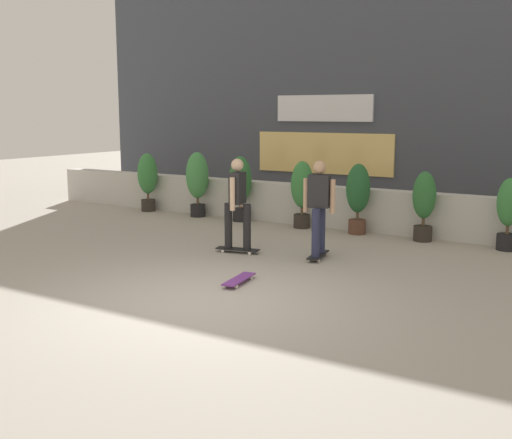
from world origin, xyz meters
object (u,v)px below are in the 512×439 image
at_px(skateboard_near_camera, 239,279).
at_px(skater_by_wall_right, 319,205).
at_px(potted_plant_2, 240,184).
at_px(potted_plant_3, 302,190).
at_px(potted_plant_4, 358,194).
at_px(potted_plant_0, 148,178).
at_px(potted_plant_1, 197,179).
at_px(potted_plant_6, 509,210).
at_px(skater_far_left, 238,201).
at_px(potted_plant_5, 424,202).

bearing_deg(skateboard_near_camera, skater_by_wall_right, 82.12).
relative_size(potted_plant_2, skateboard_near_camera, 1.83).
distance_m(potted_plant_3, potted_plant_4, 1.30).
bearing_deg(potted_plant_4, skater_by_wall_right, -82.94).
relative_size(potted_plant_0, skater_by_wall_right, 0.87).
bearing_deg(potted_plant_1, potted_plant_2, 0.00).
xyz_separation_m(potted_plant_1, potted_plant_4, (4.14, 0.00, -0.07)).
xyz_separation_m(potted_plant_6, skater_by_wall_right, (-2.64, -2.43, 0.19)).
bearing_deg(potted_plant_3, potted_plant_2, -180.00).
bearing_deg(potted_plant_4, potted_plant_6, -0.00).
bearing_deg(potted_plant_3, skateboard_near_camera, -73.67).
xyz_separation_m(potted_plant_1, potted_plant_6, (7.08, 0.00, -0.16)).
xyz_separation_m(potted_plant_4, skater_far_left, (-1.13, -2.79, 0.10)).
xyz_separation_m(potted_plant_2, skateboard_near_camera, (2.92, -4.49, -0.81)).
distance_m(potted_plant_0, potted_plant_5, 7.10).
relative_size(potted_plant_2, potted_plant_6, 1.13).
height_order(potted_plant_4, skater_by_wall_right, skater_by_wall_right).
height_order(potted_plant_1, potted_plant_3, potted_plant_1).
height_order(skater_far_left, skateboard_near_camera, skater_far_left).
height_order(potted_plant_1, potted_plant_4, potted_plant_1).
bearing_deg(potted_plant_6, skater_far_left, -145.62).
distance_m(potted_plant_2, skater_far_left, 3.30).
distance_m(potted_plant_4, skater_far_left, 3.01).
relative_size(potted_plant_3, potted_plant_6, 1.10).
relative_size(potted_plant_1, potted_plant_4, 1.07).
relative_size(skater_by_wall_right, skateboard_near_camera, 2.07).
xyz_separation_m(potted_plant_4, skateboard_near_camera, (0.02, -4.49, -0.78)).
xyz_separation_m(potted_plant_6, skateboard_near_camera, (-2.93, -4.49, -0.69)).
relative_size(potted_plant_1, skater_by_wall_right, 0.92).
relative_size(potted_plant_5, skater_far_left, 0.81).
distance_m(potted_plant_0, potted_plant_2, 2.82).
bearing_deg(potted_plant_1, potted_plant_6, 0.00).
bearing_deg(potted_plant_3, potted_plant_0, 180.00).
bearing_deg(potted_plant_2, potted_plant_4, 0.00).
relative_size(potted_plant_1, potted_plant_6, 1.17).
distance_m(potted_plant_3, skateboard_near_camera, 4.74).
relative_size(potted_plant_1, skater_far_left, 0.92).
xyz_separation_m(potted_plant_1, potted_plant_2, (1.24, 0.00, -0.04)).
bearing_deg(skateboard_near_camera, potted_plant_0, 141.95).
bearing_deg(potted_plant_1, potted_plant_3, 0.00).
bearing_deg(skater_far_left, potted_plant_3, 93.41).
relative_size(skater_far_left, skateboard_near_camera, 2.07).
relative_size(potted_plant_2, potted_plant_4, 1.03).
distance_m(potted_plant_2, skateboard_near_camera, 5.41).
relative_size(potted_plant_4, skateboard_near_camera, 1.78).
bearing_deg(potted_plant_0, potted_plant_5, 0.00).
height_order(potted_plant_1, potted_plant_6, potted_plant_1).
bearing_deg(potted_plant_5, potted_plant_0, 180.00).
bearing_deg(potted_plant_0, skater_by_wall_right, -21.97).
xyz_separation_m(potted_plant_2, potted_plant_5, (4.28, 0.00, -0.10)).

